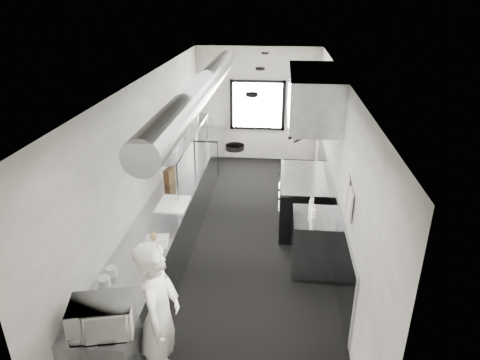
% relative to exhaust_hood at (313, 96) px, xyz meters
% --- Properties ---
extents(floor, '(3.00, 8.00, 0.01)m').
position_rel_exhaust_hood_xyz_m(floor, '(-1.10, -0.70, -2.39)').
color(floor, black).
rests_on(floor, ground).
extents(ceiling, '(3.00, 8.00, 0.01)m').
position_rel_exhaust_hood_xyz_m(ceiling, '(-1.10, -0.70, 0.41)').
color(ceiling, silver).
rests_on(ceiling, wall_back).
extents(wall_back, '(3.00, 0.02, 2.80)m').
position_rel_exhaust_hood_xyz_m(wall_back, '(-1.10, 3.30, -0.99)').
color(wall_back, silver).
rests_on(wall_back, floor).
extents(wall_left, '(0.02, 8.00, 2.80)m').
position_rel_exhaust_hood_xyz_m(wall_left, '(-2.60, -0.70, -0.99)').
color(wall_left, silver).
rests_on(wall_left, floor).
extents(wall_right, '(0.02, 8.00, 2.80)m').
position_rel_exhaust_hood_xyz_m(wall_right, '(0.40, -0.70, -0.99)').
color(wall_right, silver).
rests_on(wall_right, floor).
extents(wall_cladding, '(0.03, 5.50, 1.10)m').
position_rel_exhaust_hood_xyz_m(wall_cladding, '(0.38, -0.40, -1.84)').
color(wall_cladding, gray).
rests_on(wall_cladding, wall_right).
extents(hvac_duct, '(0.40, 6.40, 0.40)m').
position_rel_exhaust_hood_xyz_m(hvac_duct, '(-1.80, -0.30, 0.16)').
color(hvac_duct, gray).
rests_on(hvac_duct, ceiling).
extents(service_window, '(1.36, 0.05, 1.25)m').
position_rel_exhaust_hood_xyz_m(service_window, '(-1.10, 3.26, -0.99)').
color(service_window, white).
rests_on(service_window, wall_back).
extents(exhaust_hood, '(0.81, 2.20, 0.88)m').
position_rel_exhaust_hood_xyz_m(exhaust_hood, '(0.00, 0.00, 0.00)').
color(exhaust_hood, gray).
rests_on(exhaust_hood, ceiling).
extents(prep_counter, '(0.70, 6.00, 0.90)m').
position_rel_exhaust_hood_xyz_m(prep_counter, '(-2.25, -1.20, -1.94)').
color(prep_counter, gray).
rests_on(prep_counter, floor).
extents(pass_shelf, '(0.45, 3.00, 0.68)m').
position_rel_exhaust_hood_xyz_m(pass_shelf, '(-2.29, 0.30, -0.86)').
color(pass_shelf, gray).
rests_on(pass_shelf, prep_counter).
extents(range, '(0.88, 1.60, 0.94)m').
position_rel_exhaust_hood_xyz_m(range, '(-0.06, 0.00, -1.92)').
color(range, black).
rests_on(range, floor).
extents(bottle_station, '(0.65, 0.80, 0.90)m').
position_rel_exhaust_hood_xyz_m(bottle_station, '(0.05, -1.40, -1.94)').
color(bottle_station, gray).
rests_on(bottle_station, floor).
extents(far_work_table, '(0.70, 1.20, 0.90)m').
position_rel_exhaust_hood_xyz_m(far_work_table, '(-2.25, 2.50, -1.94)').
color(far_work_table, gray).
rests_on(far_work_table, floor).
extents(notice_sheet_a, '(0.02, 0.28, 0.38)m').
position_rel_exhaust_hood_xyz_m(notice_sheet_a, '(0.37, -1.90, -0.79)').
color(notice_sheet_a, silver).
rests_on(notice_sheet_a, wall_right).
extents(notice_sheet_b, '(0.02, 0.28, 0.38)m').
position_rel_exhaust_hood_xyz_m(notice_sheet_b, '(0.37, -2.25, -0.84)').
color(notice_sheet_b, silver).
rests_on(notice_sheet_b, wall_right).
extents(line_cook, '(0.43, 0.65, 1.76)m').
position_rel_exhaust_hood_xyz_m(line_cook, '(-1.70, -3.67, -1.51)').
color(line_cook, silver).
rests_on(line_cook, floor).
extents(microwave, '(0.64, 0.54, 0.33)m').
position_rel_exhaust_hood_xyz_m(microwave, '(-2.18, -3.94, -1.32)').
color(microwave, white).
rests_on(microwave, prep_counter).
extents(deli_tub_a, '(0.17, 0.17, 0.10)m').
position_rel_exhaust_hood_xyz_m(deli_tub_a, '(-2.45, -3.27, -1.44)').
color(deli_tub_a, '#AAB5A7').
rests_on(deli_tub_a, prep_counter).
extents(deli_tub_b, '(0.16, 0.16, 0.09)m').
position_rel_exhaust_hood_xyz_m(deli_tub_b, '(-2.44, -3.06, -1.44)').
color(deli_tub_b, '#AAB5A7').
rests_on(deli_tub_b, prep_counter).
extents(newspaper, '(0.38, 0.44, 0.01)m').
position_rel_exhaust_hood_xyz_m(newspaper, '(-2.11, -2.32, -1.49)').
color(newspaper, white).
rests_on(newspaper, prep_counter).
extents(small_plate, '(0.19, 0.19, 0.01)m').
position_rel_exhaust_hood_xyz_m(small_plate, '(-2.15, -2.28, -1.48)').
color(small_plate, white).
rests_on(small_plate, prep_counter).
extents(pastry, '(0.10, 0.10, 0.10)m').
position_rel_exhaust_hood_xyz_m(pastry, '(-2.15, -2.28, -1.43)').
color(pastry, tan).
rests_on(pastry, small_plate).
extents(cutting_board, '(0.46, 0.61, 0.02)m').
position_rel_exhaust_hood_xyz_m(cutting_board, '(-2.15, -1.22, -1.48)').
color(cutting_board, white).
rests_on(cutting_board, prep_counter).
extents(knife_block, '(0.15, 0.25, 0.26)m').
position_rel_exhaust_hood_xyz_m(knife_block, '(-2.41, -0.39, -1.36)').
color(knife_block, '#523B1D').
rests_on(knife_block, prep_counter).
extents(plate_stack_a, '(0.34, 0.34, 0.30)m').
position_rel_exhaust_hood_xyz_m(plate_stack_a, '(-2.30, -0.58, -0.67)').
color(plate_stack_a, white).
rests_on(plate_stack_a, pass_shelf).
extents(plate_stack_b, '(0.23, 0.23, 0.29)m').
position_rel_exhaust_hood_xyz_m(plate_stack_b, '(-2.31, -0.13, -0.68)').
color(plate_stack_b, white).
rests_on(plate_stack_b, pass_shelf).
extents(plate_stack_c, '(0.25, 0.25, 0.31)m').
position_rel_exhaust_hood_xyz_m(plate_stack_c, '(-2.32, 0.58, -0.67)').
color(plate_stack_c, white).
rests_on(plate_stack_c, pass_shelf).
extents(plate_stack_d, '(0.35, 0.35, 0.41)m').
position_rel_exhaust_hood_xyz_m(plate_stack_d, '(-2.27, 1.02, -0.61)').
color(plate_stack_d, white).
rests_on(plate_stack_d, pass_shelf).
extents(squeeze_bottle_a, '(0.07, 0.07, 0.17)m').
position_rel_exhaust_hood_xyz_m(squeeze_bottle_a, '(-0.02, -1.72, -1.41)').
color(squeeze_bottle_a, white).
rests_on(squeeze_bottle_a, bottle_station).
extents(squeeze_bottle_b, '(0.08, 0.08, 0.19)m').
position_rel_exhaust_hood_xyz_m(squeeze_bottle_b, '(0.01, -1.53, -1.40)').
color(squeeze_bottle_b, white).
rests_on(squeeze_bottle_b, bottle_station).
extents(squeeze_bottle_c, '(0.06, 0.06, 0.17)m').
position_rel_exhaust_hood_xyz_m(squeeze_bottle_c, '(0.01, -1.36, -1.40)').
color(squeeze_bottle_c, white).
rests_on(squeeze_bottle_c, bottle_station).
extents(squeeze_bottle_d, '(0.08, 0.08, 0.18)m').
position_rel_exhaust_hood_xyz_m(squeeze_bottle_d, '(-0.01, -1.24, -1.40)').
color(squeeze_bottle_d, white).
rests_on(squeeze_bottle_d, bottle_station).
extents(squeeze_bottle_e, '(0.06, 0.06, 0.17)m').
position_rel_exhaust_hood_xyz_m(squeeze_bottle_e, '(0.01, -1.13, -1.40)').
color(squeeze_bottle_e, white).
rests_on(squeeze_bottle_e, bottle_station).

